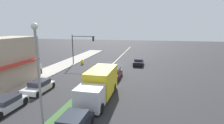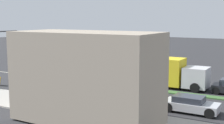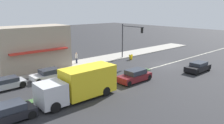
{
  "view_description": "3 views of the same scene",
  "coord_description": "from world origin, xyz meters",
  "px_view_note": "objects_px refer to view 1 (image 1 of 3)",
  "views": [
    {
      "loc": [
        -7.12,
        32.8,
        7.22
      ],
      "look_at": [
        -1.89,
        9.15,
        2.3
      ],
      "focal_mm": 28.0,
      "sensor_mm": 36.0,
      "label": 1
    },
    {
      "loc": [
        26.78,
        26.92,
        6.77
      ],
      "look_at": [
        -0.87,
        11.06,
        2.25
      ],
      "focal_mm": 50.0,
      "sensor_mm": 36.0,
      "label": 2
    },
    {
      "loc": [
        -18.39,
        26.93,
        8.16
      ],
      "look_at": [
        0.23,
        10.46,
        2.06
      ],
      "focal_mm": 35.0,
      "sensor_mm": 36.0,
      "label": 3
    }
  ],
  "objects_px": {
    "warning_aframe_sign": "(82,62)",
    "delivery_truck": "(99,84)",
    "street_lamp": "(38,65)",
    "pedestrian": "(41,68)",
    "suv_black": "(138,62)",
    "sedan_silver": "(5,104)",
    "traffic_signal_main": "(79,44)",
    "van_white": "(39,86)",
    "sedan_maroon": "(114,73)"
  },
  "relations": [
    {
      "from": "sedan_maroon",
      "to": "suv_black",
      "type": "distance_m",
      "value": 9.73
    },
    {
      "from": "traffic_signal_main",
      "to": "van_white",
      "type": "bearing_deg",
      "value": 94.41
    },
    {
      "from": "warning_aframe_sign",
      "to": "delivery_truck",
      "type": "relative_size",
      "value": 0.11
    },
    {
      "from": "street_lamp",
      "to": "delivery_truck",
      "type": "distance_m",
      "value": 7.62
    },
    {
      "from": "delivery_truck",
      "to": "warning_aframe_sign",
      "type": "bearing_deg",
      "value": -62.19
    },
    {
      "from": "traffic_signal_main",
      "to": "suv_black",
      "type": "bearing_deg",
      "value": -170.57
    },
    {
      "from": "warning_aframe_sign",
      "to": "pedestrian",
      "type": "bearing_deg",
      "value": 67.45
    },
    {
      "from": "delivery_truck",
      "to": "suv_black",
      "type": "height_order",
      "value": "delivery_truck"
    },
    {
      "from": "street_lamp",
      "to": "suv_black",
      "type": "relative_size",
      "value": 1.79
    },
    {
      "from": "delivery_truck",
      "to": "suv_black",
      "type": "bearing_deg",
      "value": -99.52
    },
    {
      "from": "warning_aframe_sign",
      "to": "street_lamp",
      "type": "bearing_deg",
      "value": 104.9
    },
    {
      "from": "sedan_silver",
      "to": "sedan_maroon",
      "type": "bearing_deg",
      "value": -121.26
    },
    {
      "from": "delivery_truck",
      "to": "sedan_maroon",
      "type": "height_order",
      "value": "delivery_truck"
    },
    {
      "from": "traffic_signal_main",
      "to": "street_lamp",
      "type": "distance_m",
      "value": 22.22
    },
    {
      "from": "delivery_truck",
      "to": "sedan_silver",
      "type": "xyz_separation_m",
      "value": [
        7.2,
        4.49,
        -0.88
      ]
    },
    {
      "from": "pedestrian",
      "to": "suv_black",
      "type": "relative_size",
      "value": 0.4
    },
    {
      "from": "warning_aframe_sign",
      "to": "van_white",
      "type": "relative_size",
      "value": 0.22
    },
    {
      "from": "pedestrian",
      "to": "van_white",
      "type": "bearing_deg",
      "value": 122.47
    },
    {
      "from": "van_white",
      "to": "sedan_silver",
      "type": "relative_size",
      "value": 1.0
    },
    {
      "from": "street_lamp",
      "to": "pedestrian",
      "type": "distance_m",
      "value": 16.58
    },
    {
      "from": "warning_aframe_sign",
      "to": "sedan_silver",
      "type": "height_order",
      "value": "sedan_silver"
    },
    {
      "from": "warning_aframe_sign",
      "to": "delivery_truck",
      "type": "height_order",
      "value": "delivery_truck"
    },
    {
      "from": "sedan_maroon",
      "to": "delivery_truck",
      "type": "bearing_deg",
      "value": 90.0
    },
    {
      "from": "pedestrian",
      "to": "sedan_maroon",
      "type": "xyz_separation_m",
      "value": [
        -11.36,
        -0.59,
        -0.31
      ]
    },
    {
      "from": "street_lamp",
      "to": "pedestrian",
      "type": "xyz_separation_m",
      "value": [
        9.16,
        -13.29,
        -3.8
      ]
    },
    {
      "from": "traffic_signal_main",
      "to": "pedestrian",
      "type": "distance_m",
      "value": 9.1
    },
    {
      "from": "sedan_silver",
      "to": "warning_aframe_sign",
      "type": "bearing_deg",
      "value": -87.86
    },
    {
      "from": "sedan_maroon",
      "to": "pedestrian",
      "type": "bearing_deg",
      "value": 2.97
    },
    {
      "from": "pedestrian",
      "to": "sedan_maroon",
      "type": "distance_m",
      "value": 11.38
    },
    {
      "from": "street_lamp",
      "to": "warning_aframe_sign",
      "type": "relative_size",
      "value": 8.8
    },
    {
      "from": "suv_black",
      "to": "delivery_truck",
      "type": "bearing_deg",
      "value": 80.48
    },
    {
      "from": "suv_black",
      "to": "sedan_maroon",
      "type": "bearing_deg",
      "value": 73.27
    },
    {
      "from": "pedestrian",
      "to": "sedan_maroon",
      "type": "height_order",
      "value": "pedestrian"
    },
    {
      "from": "warning_aframe_sign",
      "to": "delivery_truck",
      "type": "distance_m",
      "value": 17.03
    },
    {
      "from": "sedan_maroon",
      "to": "van_white",
      "type": "bearing_deg",
      "value": 44.7
    },
    {
      "from": "traffic_signal_main",
      "to": "sedan_silver",
      "type": "height_order",
      "value": "traffic_signal_main"
    },
    {
      "from": "warning_aframe_sign",
      "to": "sedan_maroon",
      "type": "relative_size",
      "value": 0.2
    },
    {
      "from": "warning_aframe_sign",
      "to": "van_white",
      "type": "bearing_deg",
      "value": 92.83
    },
    {
      "from": "warning_aframe_sign",
      "to": "suv_black",
      "type": "height_order",
      "value": "suv_black"
    },
    {
      "from": "pedestrian",
      "to": "delivery_truck",
      "type": "bearing_deg",
      "value": 149.16
    },
    {
      "from": "sedan_maroon",
      "to": "van_white",
      "type": "height_order",
      "value": "sedan_maroon"
    },
    {
      "from": "traffic_signal_main",
      "to": "sedan_maroon",
      "type": "distance_m",
      "value": 11.64
    },
    {
      "from": "delivery_truck",
      "to": "van_white",
      "type": "height_order",
      "value": "delivery_truck"
    },
    {
      "from": "sedan_silver",
      "to": "suv_black",
      "type": "bearing_deg",
      "value": -115.27
    },
    {
      "from": "sedan_maroon",
      "to": "sedan_silver",
      "type": "xyz_separation_m",
      "value": [
        7.2,
        11.86,
        -0.07
      ]
    },
    {
      "from": "sedan_maroon",
      "to": "street_lamp",
      "type": "bearing_deg",
      "value": 80.99
    },
    {
      "from": "van_white",
      "to": "delivery_truck",
      "type": "bearing_deg",
      "value": 178.03
    },
    {
      "from": "suv_black",
      "to": "sedan_silver",
      "type": "relative_size",
      "value": 1.06
    },
    {
      "from": "traffic_signal_main",
      "to": "warning_aframe_sign",
      "type": "height_order",
      "value": "traffic_signal_main"
    },
    {
      "from": "delivery_truck",
      "to": "suv_black",
      "type": "distance_m",
      "value": 16.94
    }
  ]
}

